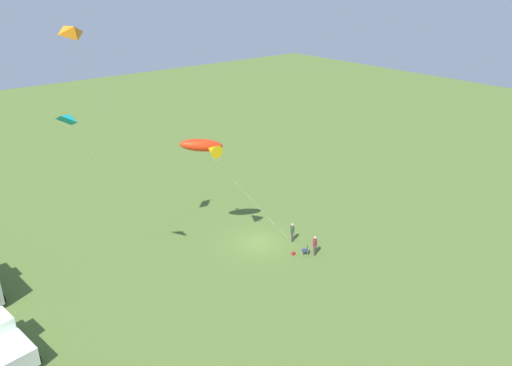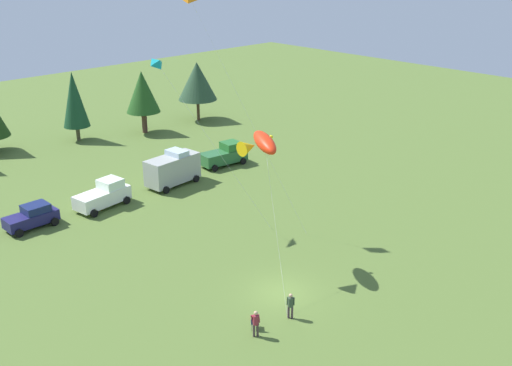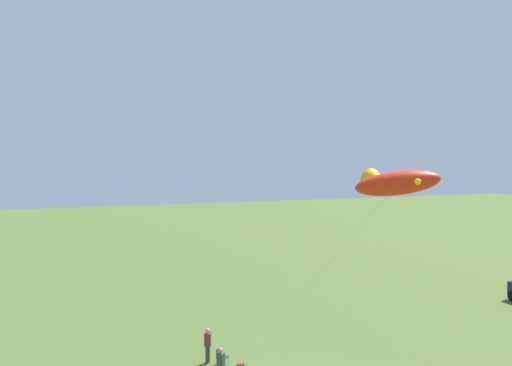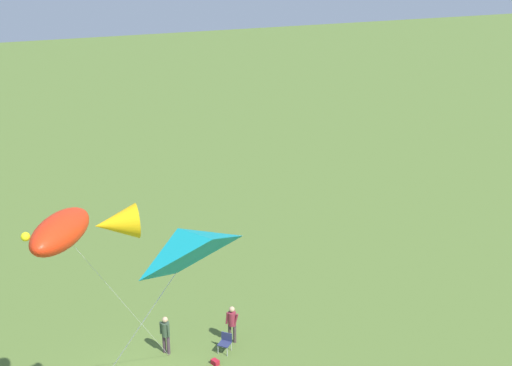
{
  "view_description": "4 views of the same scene",
  "coord_description": "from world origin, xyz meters",
  "px_view_note": "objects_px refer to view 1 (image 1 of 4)",
  "views": [
    {
      "loc": [
        -29.14,
        24.13,
        21.46
      ],
      "look_at": [
        -1.52,
        1.51,
        6.48
      ],
      "focal_mm": 35.0,
      "sensor_mm": 36.0,
      "label": 1
    },
    {
      "loc": [
        -25.08,
        -23.56,
        21.47
      ],
      "look_at": [
        -1.49,
        0.88,
        8.04
      ],
      "focal_mm": 42.0,
      "sensor_mm": 36.0,
      "label": 2
    },
    {
      "loc": [
        23.2,
        -9.21,
        10.74
      ],
      "look_at": [
        -4.11,
        0.09,
        8.79
      ],
      "focal_mm": 42.0,
      "sensor_mm": 36.0,
      "label": 3
    },
    {
      "loc": [
        3.04,
        22.65,
        17.59
      ],
      "look_at": [
        -4.87,
        -0.09,
        8.11
      ],
      "focal_mm": 50.0,
      "sensor_mm": 36.0,
      "label": 4
    }
  ],
  "objects_px": {
    "truck_white_pickup": "(2,341)",
    "kite_large_fish": "(204,146)",
    "person_spectator": "(315,244)",
    "folding_chair": "(306,250)",
    "kite_delta_teal": "(70,118)",
    "kite_delta_orange": "(75,32)",
    "person_kite_flyer": "(292,231)",
    "backpack_on_grass": "(293,253)"
  },
  "relations": [
    {
      "from": "kite_delta_orange",
      "to": "folding_chair",
      "type": "bearing_deg",
      "value": -116.23
    },
    {
      "from": "person_spectator",
      "to": "kite_delta_orange",
      "type": "bearing_deg",
      "value": 7.47
    },
    {
      "from": "person_kite_flyer",
      "to": "kite_delta_orange",
      "type": "height_order",
      "value": "kite_delta_orange"
    },
    {
      "from": "person_spectator",
      "to": "kite_delta_teal",
      "type": "xyz_separation_m",
      "value": [
        5.74,
        16.34,
        12.24
      ]
    },
    {
      "from": "person_kite_flyer",
      "to": "kite_delta_orange",
      "type": "xyz_separation_m",
      "value": [
        4.6,
        14.84,
        17.15
      ]
    },
    {
      "from": "kite_delta_teal",
      "to": "kite_delta_orange",
      "type": "xyz_separation_m",
      "value": [
        1.7,
        -1.64,
        4.9
      ]
    },
    {
      "from": "folding_chair",
      "to": "kite_large_fish",
      "type": "bearing_deg",
      "value": -5.08
    },
    {
      "from": "backpack_on_grass",
      "to": "kite_delta_teal",
      "type": "xyz_separation_m",
      "value": [
        4.6,
        15.03,
        13.15
      ]
    },
    {
      "from": "person_spectator",
      "to": "kite_delta_orange",
      "type": "height_order",
      "value": "kite_delta_orange"
    },
    {
      "from": "truck_white_pickup",
      "to": "person_spectator",
      "type": "bearing_deg",
      "value": -106.85
    },
    {
      "from": "kite_delta_teal",
      "to": "kite_delta_orange",
      "type": "relative_size",
      "value": 0.73
    },
    {
      "from": "truck_white_pickup",
      "to": "kite_large_fish",
      "type": "bearing_deg",
      "value": -88.38
    },
    {
      "from": "backpack_on_grass",
      "to": "kite_delta_orange",
      "type": "distance_m",
      "value": 23.34
    },
    {
      "from": "backpack_on_grass",
      "to": "kite_large_fish",
      "type": "distance_m",
      "value": 11.53
    },
    {
      "from": "person_kite_flyer",
      "to": "kite_large_fish",
      "type": "xyz_separation_m",
      "value": [
        3.6,
        6.33,
        8.09
      ]
    },
    {
      "from": "folding_chair",
      "to": "backpack_on_grass",
      "type": "height_order",
      "value": "folding_chair"
    },
    {
      "from": "person_kite_flyer",
      "to": "person_spectator",
      "type": "bearing_deg",
      "value": 138.48
    },
    {
      "from": "kite_delta_teal",
      "to": "kite_large_fish",
      "type": "bearing_deg",
      "value": -86.04
    },
    {
      "from": "kite_large_fish",
      "to": "kite_delta_teal",
      "type": "relative_size",
      "value": 0.71
    },
    {
      "from": "kite_large_fish",
      "to": "person_spectator",
      "type": "bearing_deg",
      "value": -136.11
    },
    {
      "from": "person_spectator",
      "to": "kite_delta_teal",
      "type": "distance_m",
      "value": 21.21
    },
    {
      "from": "person_kite_flyer",
      "to": "truck_white_pickup",
      "type": "xyz_separation_m",
      "value": [
        0.73,
        23.18,
        0.08
      ]
    },
    {
      "from": "folding_chair",
      "to": "backpack_on_grass",
      "type": "xyz_separation_m",
      "value": [
        0.68,
        0.77,
        -0.38
      ]
    },
    {
      "from": "kite_delta_orange",
      "to": "kite_large_fish",
      "type": "bearing_deg",
      "value": -96.7
    },
    {
      "from": "folding_chair",
      "to": "kite_delta_teal",
      "type": "height_order",
      "value": "kite_delta_teal"
    },
    {
      "from": "person_spectator",
      "to": "kite_large_fish",
      "type": "distance_m",
      "value": 12.05
    },
    {
      "from": "folding_chair",
      "to": "kite_delta_teal",
      "type": "distance_m",
      "value": 20.99
    },
    {
      "from": "backpack_on_grass",
      "to": "kite_delta_teal",
      "type": "relative_size",
      "value": 0.02
    },
    {
      "from": "person_spectator",
      "to": "kite_delta_orange",
      "type": "xyz_separation_m",
      "value": [
        7.44,
        14.7,
        17.15
      ]
    },
    {
      "from": "person_kite_flyer",
      "to": "folding_chair",
      "type": "xyz_separation_m",
      "value": [
        -2.38,
        0.68,
        -0.53
      ]
    },
    {
      "from": "person_spectator",
      "to": "backpack_on_grass",
      "type": "relative_size",
      "value": 5.44
    },
    {
      "from": "person_spectator",
      "to": "kite_delta_orange",
      "type": "distance_m",
      "value": 23.78
    },
    {
      "from": "person_kite_flyer",
      "to": "kite_delta_teal",
      "type": "relative_size",
      "value": 0.13
    },
    {
      "from": "folding_chair",
      "to": "person_spectator",
      "type": "bearing_deg",
      "value": -178.77
    },
    {
      "from": "kite_delta_teal",
      "to": "kite_delta_orange",
      "type": "distance_m",
      "value": 5.44
    },
    {
      "from": "kite_large_fish",
      "to": "kite_delta_teal",
      "type": "xyz_separation_m",
      "value": [
        -0.7,
        10.15,
        4.16
      ]
    },
    {
      "from": "kite_large_fish",
      "to": "kite_delta_orange",
      "type": "relative_size",
      "value": 0.52
    },
    {
      "from": "folding_chair",
      "to": "kite_delta_teal",
      "type": "xyz_separation_m",
      "value": [
        5.28,
        15.8,
        12.78
      ]
    },
    {
      "from": "kite_large_fish",
      "to": "person_kite_flyer",
      "type": "bearing_deg",
      "value": -119.59
    },
    {
      "from": "folding_chair",
      "to": "person_spectator",
      "type": "distance_m",
      "value": 0.89
    },
    {
      "from": "folding_chair",
      "to": "kite_delta_orange",
      "type": "bearing_deg",
      "value": 15.3
    },
    {
      "from": "person_spectator",
      "to": "kite_large_fish",
      "type": "height_order",
      "value": "kite_large_fish"
    }
  ]
}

